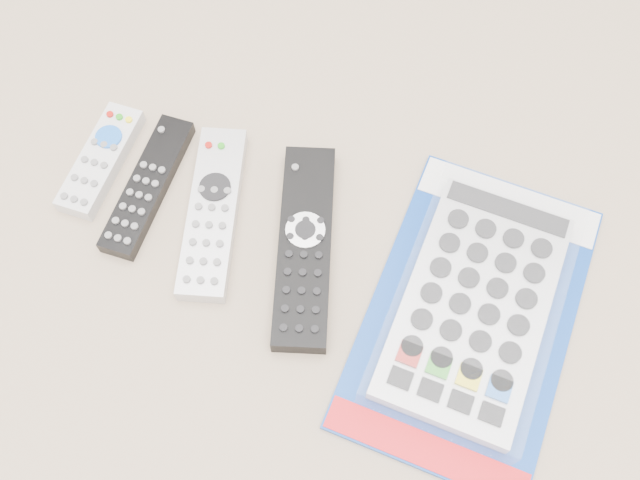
% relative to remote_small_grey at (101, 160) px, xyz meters
% --- Properties ---
extents(remote_small_grey, '(0.06, 0.16, 0.02)m').
position_rel_remote_small_grey_xyz_m(remote_small_grey, '(0.00, 0.00, 0.00)').
color(remote_small_grey, silver).
rests_on(remote_small_grey, ground).
extents(remote_slim_black, '(0.05, 0.20, 0.02)m').
position_rel_remote_small_grey_xyz_m(remote_slim_black, '(0.07, -0.02, -0.00)').
color(remote_slim_black, black).
rests_on(remote_slim_black, ground).
extents(remote_silver_dvd, '(0.10, 0.23, 0.03)m').
position_rel_remote_small_grey_xyz_m(remote_silver_dvd, '(0.16, -0.04, 0.00)').
color(remote_silver_dvd, '#B8B8BC').
rests_on(remote_silver_dvd, ground).
extents(remote_large_black, '(0.11, 0.27, 0.03)m').
position_rel_remote_small_grey_xyz_m(remote_large_black, '(0.28, -0.05, 0.00)').
color(remote_large_black, black).
rests_on(remote_large_black, ground).
extents(jumbo_remote_packaged, '(0.27, 0.40, 0.05)m').
position_rel_remote_small_grey_xyz_m(jumbo_remote_packaged, '(0.49, -0.08, 0.01)').
color(jumbo_remote_packaged, '#0D3A99').
rests_on(jumbo_remote_packaged, ground).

